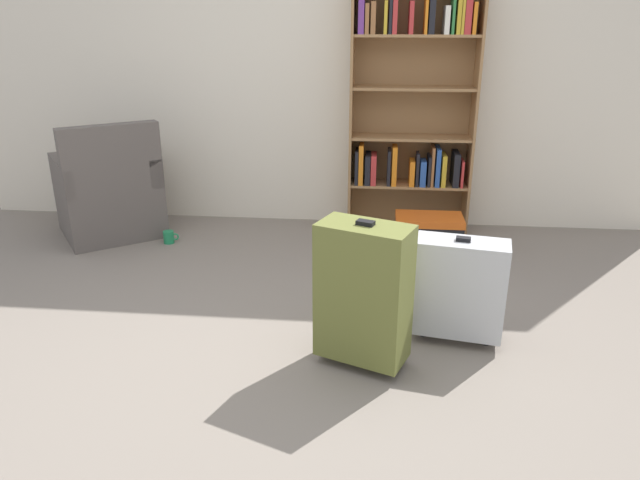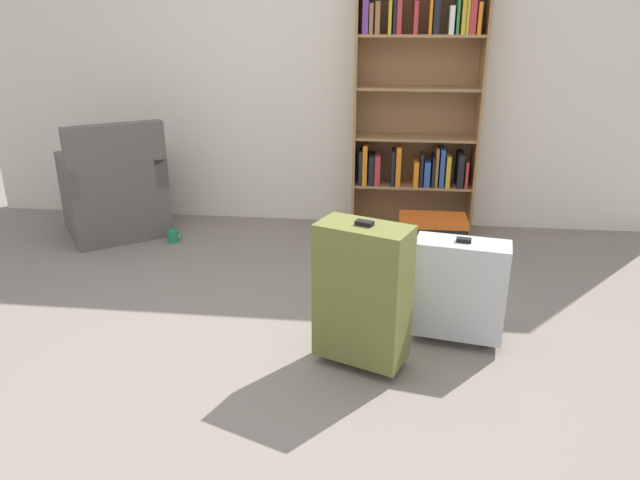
% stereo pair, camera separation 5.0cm
% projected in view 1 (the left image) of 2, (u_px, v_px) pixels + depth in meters
% --- Properties ---
extents(ground_plane, '(9.91, 9.91, 0.00)m').
position_uv_depth(ground_plane, '(269.00, 361.00, 2.91)').
color(ground_plane, slate).
extents(back_wall, '(5.67, 0.10, 2.60)m').
position_uv_depth(back_wall, '(316.00, 60.00, 4.54)').
color(back_wall, beige).
rests_on(back_wall, ground).
extents(bookshelf, '(0.94, 0.28, 1.85)m').
position_uv_depth(bookshelf, '(412.00, 108.00, 4.41)').
color(bookshelf, olive).
rests_on(bookshelf, ground).
extents(armchair, '(0.98, 0.98, 0.90)m').
position_uv_depth(armchair, '(110.00, 196.00, 4.52)').
color(armchair, '#59514C').
rests_on(armchair, ground).
extents(mug, '(0.12, 0.08, 0.10)m').
position_uv_depth(mug, '(169.00, 237.00, 4.42)').
color(mug, '#1E7F4C').
rests_on(mug, ground).
extents(storage_box, '(0.49, 0.29, 0.26)m').
position_uv_depth(storage_box, '(428.00, 232.00, 4.27)').
color(storage_box, black).
rests_on(storage_box, ground).
extents(suitcase_olive, '(0.48, 0.37, 0.75)m').
position_uv_depth(suitcase_olive, '(363.00, 293.00, 2.76)').
color(suitcase_olive, brown).
rests_on(suitcase_olive, ground).
extents(suitcase_silver, '(0.49, 0.28, 0.58)m').
position_uv_depth(suitcase_silver, '(459.00, 287.00, 3.00)').
color(suitcase_silver, '#B7BABF').
rests_on(suitcase_silver, ground).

